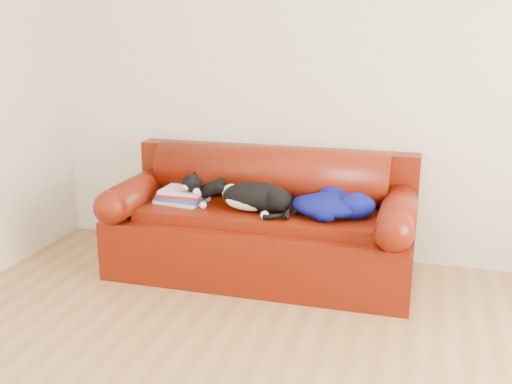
{
  "coord_description": "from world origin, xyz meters",
  "views": [
    {
      "loc": [
        0.64,
        -2.36,
        1.71
      ],
      "look_at": [
        -0.43,
        1.35,
        0.64
      ],
      "focal_mm": 42.0,
      "sensor_mm": 36.0,
      "label": 1
    }
  ],
  "objects_px": {
    "cat": "(255,197)",
    "blanket": "(331,204)",
    "book_stack": "(183,196)",
    "sofa_base": "(262,242)"
  },
  "relations": [
    {
      "from": "book_stack",
      "to": "cat",
      "type": "bearing_deg",
      "value": -6.07
    },
    {
      "from": "sofa_base",
      "to": "cat",
      "type": "relative_size",
      "value": 3.2
    },
    {
      "from": "cat",
      "to": "blanket",
      "type": "bearing_deg",
      "value": 23.94
    },
    {
      "from": "sofa_base",
      "to": "blanket",
      "type": "bearing_deg",
      "value": -6.67
    },
    {
      "from": "cat",
      "to": "blanket",
      "type": "distance_m",
      "value": 0.51
    },
    {
      "from": "cat",
      "to": "blanket",
      "type": "xyz_separation_m",
      "value": [
        0.51,
        0.06,
        -0.02
      ]
    },
    {
      "from": "book_stack",
      "to": "blanket",
      "type": "height_order",
      "value": "blanket"
    },
    {
      "from": "book_stack",
      "to": "cat",
      "type": "xyz_separation_m",
      "value": [
        0.56,
        -0.06,
        0.05
      ]
    },
    {
      "from": "sofa_base",
      "to": "book_stack",
      "type": "xyz_separation_m",
      "value": [
        -0.57,
        -0.06,
        0.31
      ]
    },
    {
      "from": "blanket",
      "to": "cat",
      "type": "bearing_deg",
      "value": -173.54
    }
  ]
}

